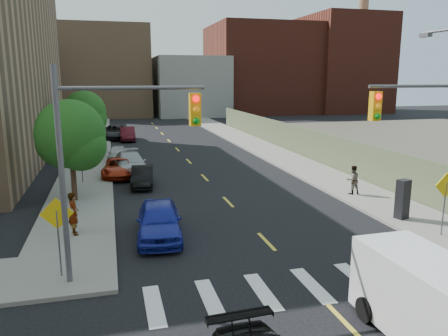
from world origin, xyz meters
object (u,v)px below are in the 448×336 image
pedestrian_east (353,180)px  pedestrian_west (74,213)px  parked_car_maroon (128,134)px  parked_car_blue (159,220)px  payphone (403,199)px  parked_car_black (142,176)px  parked_car_white (118,153)px  cargo_van (433,303)px  parked_car_silver (130,163)px  parked_car_red (119,167)px  parked_car_grey (115,132)px

pedestrian_east → pedestrian_west: bearing=10.4°
parked_car_maroon → pedestrian_west: (-3.43, -28.65, 0.35)m
parked_car_blue → payphone: bearing=1.5°
parked_car_black → parked_car_white: 9.00m
parked_car_maroon → cargo_van: bearing=-80.5°
parked_car_silver → payphone: (11.74, -13.64, 0.33)m
parked_car_red → cargo_van: 22.67m
parked_car_maroon → pedestrian_east: 28.20m
parked_car_white → pedestrian_west: (-2.13, -17.14, 0.44)m
parked_car_blue → parked_car_red: parked_car_blue is taller
parked_car_white → pedestrian_east: bearing=-43.4°
parked_car_blue → parked_car_silver: size_ratio=0.87×
parked_car_blue → pedestrian_east: size_ratio=2.76×
parked_car_maroon → parked_car_grey: bearing=128.0°
parked_car_silver → parked_car_blue: bearing=-91.4°
pedestrian_west → pedestrian_east: pedestrian_west is taller
parked_car_maroon → cargo_van: size_ratio=0.89×
parked_car_black → pedestrian_east: (11.27, -5.44, 0.35)m
cargo_van → parked_car_white: bearing=103.5°
parked_car_silver → parked_car_grey: bearing=88.4°
cargo_van → parked_car_grey: bearing=98.9°
parked_car_blue → pedestrian_west: 3.56m
parked_car_white → pedestrian_east: (12.57, -14.34, 0.35)m
parked_car_grey → payphone: bearing=-65.6°
parked_car_maroon → cargo_van: cargo_van is taller
parked_car_silver → pedestrian_west: size_ratio=2.83×
cargo_van → pedestrian_west: size_ratio=2.68×
parked_car_black → parked_car_maroon: 20.41m
parked_car_white → payphone: payphone is taller
parked_car_blue → pedestrian_west: bearing=170.5°
parked_car_blue → parked_car_black: 9.15m
pedestrian_west → parked_car_maroon: bearing=-23.9°
parked_car_black → pedestrian_east: 12.52m
cargo_van → pedestrian_west: 13.70m
parked_car_black → pedestrian_west: 8.94m
parked_car_silver → parked_car_black: bearing=-85.4°
parked_car_blue → pedestrian_east: bearing=23.6°
parked_car_black → cargo_van: bearing=-67.1°
parked_car_grey → cargo_van: 41.18m
pedestrian_west → pedestrian_east: size_ratio=1.12×
parked_car_red → pedestrian_east: bearing=-28.4°
cargo_van → parked_car_blue: bearing=120.7°
parked_car_blue → parked_car_white: parked_car_blue is taller
payphone → pedestrian_west: (-14.62, 1.66, -0.02)m
parked_car_white → payphone: bearing=-51.0°
parked_car_silver → pedestrian_west: bearing=-107.4°
parked_car_black → payphone: (11.18, -9.90, 0.46)m
parked_car_red → parked_car_silver: parked_car_silver is taller
parked_car_blue → parked_car_red: (-1.30, 12.27, -0.13)m
parked_car_black → pedestrian_west: pedestrian_west is taller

